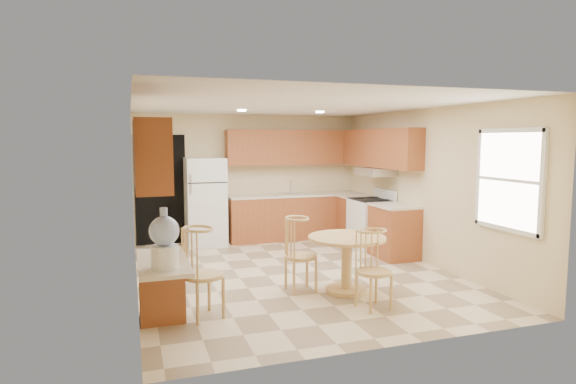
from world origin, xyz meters
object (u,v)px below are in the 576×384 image
object	(u,v)px
chair_table_a	(303,248)
chair_table_b	(378,263)
refrigerator	(205,202)
water_crock	(165,241)
dining_table	(347,256)
stove	(371,223)
chair_desk	(204,266)

from	to	relation	value
chair_table_a	chair_table_b	world-z (taller)	chair_table_a
refrigerator	chair_table_b	xyz separation A→B (m)	(1.37, -4.21, -0.26)
chair_table_a	water_crock	bearing A→B (deg)	-60.64
dining_table	water_crock	xyz separation A→B (m)	(-2.37, -0.95, 0.55)
stove	chair_desk	world-z (taller)	stove
stove	dining_table	xyz separation A→B (m)	(-1.56, -2.25, 0.02)
stove	chair_desk	bearing A→B (deg)	-142.46
refrigerator	stove	bearing A→B (deg)	-22.99
chair_desk	chair_table_a	bearing A→B (deg)	92.11
dining_table	chair_desk	bearing A→B (deg)	-167.77
refrigerator	water_crock	bearing A→B (deg)	-103.34
stove	chair_table_a	xyz separation A→B (m)	(-2.11, -2.10, 0.13)
refrigerator	chair_table_b	size ratio (longest dim) A/B	1.79
chair_table_a	chair_table_b	distance (m)	1.08
water_crock	stove	bearing A→B (deg)	39.24
chair_table_b	chair_desk	xyz separation A→B (m)	(-1.97, 0.32, 0.06)
chair_desk	water_crock	world-z (taller)	water_crock
dining_table	stove	bearing A→B (deg)	55.39
stove	water_crock	world-z (taller)	water_crock
refrigerator	stove	size ratio (longest dim) A/B	1.53
stove	dining_table	size ratio (longest dim) A/B	1.08
water_crock	chair_desk	bearing A→B (deg)	49.96
chair_table_a	dining_table	bearing A→B (deg)	72.15
dining_table	chair_table_b	bearing A→B (deg)	-86.13
refrigerator	chair_table_a	world-z (taller)	refrigerator
refrigerator	chair_table_a	bearing A→B (deg)	-76.95
dining_table	chair_desk	world-z (taller)	chair_desk
dining_table	chair_table_b	world-z (taller)	chair_table_b
chair_desk	stove	bearing A→B (deg)	106.97
chair_desk	water_crock	size ratio (longest dim) A/B	1.73
stove	chair_desk	distance (m)	4.39
stove	dining_table	distance (m)	2.74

